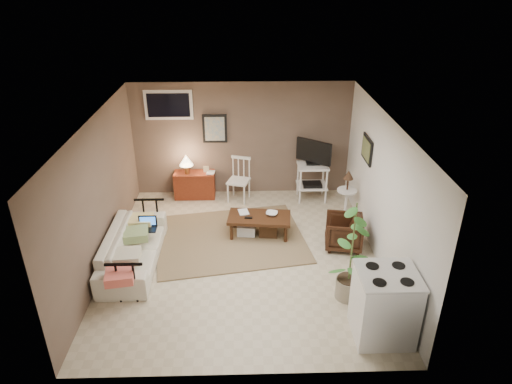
{
  "coord_description": "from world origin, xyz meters",
  "views": [
    {
      "loc": [
        0.04,
        -6.46,
        4.44
      ],
      "look_at": [
        0.23,
        0.35,
        1.05
      ],
      "focal_mm": 32.0,
      "sensor_mm": 36.0,
      "label": 1
    }
  ],
  "objects_px": {
    "tv_stand": "(313,169)",
    "armchair": "(344,231)",
    "spindle_chair": "(239,181)",
    "side_table": "(347,189)",
    "red_console": "(194,182)",
    "stove": "(384,305)",
    "sofa": "(132,242)",
    "potted_plant": "(352,249)",
    "coffee_table": "(259,224)"
  },
  "relations": [
    {
      "from": "side_table",
      "to": "coffee_table",
      "type": "bearing_deg",
      "value": -160.39
    },
    {
      "from": "stove",
      "to": "tv_stand",
      "type": "bearing_deg",
      "value": 95.57
    },
    {
      "from": "potted_plant",
      "to": "side_table",
      "type": "bearing_deg",
      "value": 79.32
    },
    {
      "from": "potted_plant",
      "to": "stove",
      "type": "height_order",
      "value": "potted_plant"
    },
    {
      "from": "spindle_chair",
      "to": "sofa",
      "type": "bearing_deg",
      "value": -127.63
    },
    {
      "from": "sofa",
      "to": "potted_plant",
      "type": "height_order",
      "value": "potted_plant"
    },
    {
      "from": "sofa",
      "to": "spindle_chair",
      "type": "height_order",
      "value": "spindle_chair"
    },
    {
      "from": "tv_stand",
      "to": "side_table",
      "type": "bearing_deg",
      "value": -55.96
    },
    {
      "from": "spindle_chair",
      "to": "tv_stand",
      "type": "distance_m",
      "value": 1.55
    },
    {
      "from": "red_console",
      "to": "stove",
      "type": "bearing_deg",
      "value": -55.39
    },
    {
      "from": "sofa",
      "to": "armchair",
      "type": "relative_size",
      "value": 3.21
    },
    {
      "from": "sofa",
      "to": "spindle_chair",
      "type": "xyz_separation_m",
      "value": [
        1.73,
        2.24,
        0.03
      ]
    },
    {
      "from": "coffee_table",
      "to": "stove",
      "type": "height_order",
      "value": "stove"
    },
    {
      "from": "sofa",
      "to": "armchair",
      "type": "bearing_deg",
      "value": -83.76
    },
    {
      "from": "spindle_chair",
      "to": "armchair",
      "type": "height_order",
      "value": "spindle_chair"
    },
    {
      "from": "spindle_chair",
      "to": "potted_plant",
      "type": "xyz_separation_m",
      "value": [
        1.62,
        -3.21,
        0.43
      ]
    },
    {
      "from": "coffee_table",
      "to": "armchair",
      "type": "relative_size",
      "value": 1.85
    },
    {
      "from": "spindle_chair",
      "to": "stove",
      "type": "height_order",
      "value": "stove"
    },
    {
      "from": "sofa",
      "to": "tv_stand",
      "type": "xyz_separation_m",
      "value": [
        3.25,
        2.22,
        0.29
      ]
    },
    {
      "from": "spindle_chair",
      "to": "side_table",
      "type": "relative_size",
      "value": 0.91
    },
    {
      "from": "coffee_table",
      "to": "sofa",
      "type": "xyz_separation_m",
      "value": [
        -2.09,
        -0.8,
        0.16
      ]
    },
    {
      "from": "red_console",
      "to": "spindle_chair",
      "type": "xyz_separation_m",
      "value": [
        0.95,
        -0.15,
        0.09
      ]
    },
    {
      "from": "sofa",
      "to": "tv_stand",
      "type": "relative_size",
      "value": 1.55
    },
    {
      "from": "tv_stand",
      "to": "armchair",
      "type": "relative_size",
      "value": 2.07
    },
    {
      "from": "armchair",
      "to": "stove",
      "type": "height_order",
      "value": "stove"
    },
    {
      "from": "red_console",
      "to": "coffee_table",
      "type": "bearing_deg",
      "value": -50.45
    },
    {
      "from": "sofa",
      "to": "tv_stand",
      "type": "distance_m",
      "value": 3.95
    },
    {
      "from": "sofa",
      "to": "side_table",
      "type": "relative_size",
      "value": 2.02
    },
    {
      "from": "side_table",
      "to": "tv_stand",
      "type": "bearing_deg",
      "value": 124.04
    },
    {
      "from": "side_table",
      "to": "potted_plant",
      "type": "relative_size",
      "value": 0.62
    },
    {
      "from": "armchair",
      "to": "stove",
      "type": "xyz_separation_m",
      "value": [
        0.08,
        -2.14,
        0.18
      ]
    },
    {
      "from": "coffee_table",
      "to": "potted_plant",
      "type": "relative_size",
      "value": 0.73
    },
    {
      "from": "spindle_chair",
      "to": "side_table",
      "type": "bearing_deg",
      "value": -21.92
    },
    {
      "from": "spindle_chair",
      "to": "tv_stand",
      "type": "relative_size",
      "value": 0.7
    },
    {
      "from": "coffee_table",
      "to": "spindle_chair",
      "type": "relative_size",
      "value": 1.28
    },
    {
      "from": "coffee_table",
      "to": "spindle_chair",
      "type": "bearing_deg",
      "value": 104.32
    },
    {
      "from": "tv_stand",
      "to": "potted_plant",
      "type": "xyz_separation_m",
      "value": [
        0.1,
        -3.19,
        0.17
      ]
    },
    {
      "from": "sofa",
      "to": "side_table",
      "type": "height_order",
      "value": "side_table"
    },
    {
      "from": "side_table",
      "to": "stove",
      "type": "distance_m",
      "value": 3.16
    },
    {
      "from": "sofa",
      "to": "red_console",
      "type": "distance_m",
      "value": 2.51
    },
    {
      "from": "potted_plant",
      "to": "armchair",
      "type": "bearing_deg",
      "value": 81.56
    },
    {
      "from": "sofa",
      "to": "red_console",
      "type": "bearing_deg",
      "value": -18.01
    },
    {
      "from": "red_console",
      "to": "side_table",
      "type": "distance_m",
      "value": 3.19
    },
    {
      "from": "side_table",
      "to": "potted_plant",
      "type": "bearing_deg",
      "value": -100.68
    },
    {
      "from": "coffee_table",
      "to": "tv_stand",
      "type": "relative_size",
      "value": 0.9
    },
    {
      "from": "spindle_chair",
      "to": "potted_plant",
      "type": "relative_size",
      "value": 0.57
    },
    {
      "from": "spindle_chair",
      "to": "side_table",
      "type": "height_order",
      "value": "side_table"
    },
    {
      "from": "side_table",
      "to": "sofa",
      "type": "bearing_deg",
      "value": -159.72
    },
    {
      "from": "coffee_table",
      "to": "tv_stand",
      "type": "xyz_separation_m",
      "value": [
        1.16,
        1.42,
        0.46
      ]
    },
    {
      "from": "coffee_table",
      "to": "red_console",
      "type": "height_order",
      "value": "red_console"
    }
  ]
}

